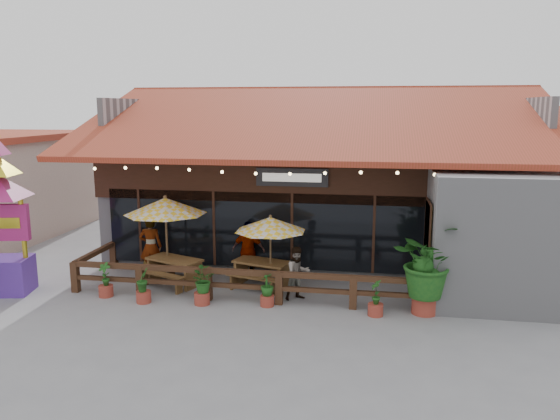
% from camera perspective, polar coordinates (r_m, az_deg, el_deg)
% --- Properties ---
extents(ground, '(100.00, 100.00, 0.00)m').
position_cam_1_polar(ground, '(15.50, 2.07, -9.27)').
color(ground, gray).
rests_on(ground, ground).
extents(restaurant_building, '(15.50, 14.73, 6.09)m').
position_cam_1_polar(restaurant_building, '(21.34, 5.18, 2.33)').
color(restaurant_building, '#A0A0A5').
rests_on(restaurant_building, ground).
extents(patio_railing, '(10.00, 2.60, 0.92)m').
position_cam_1_polar(patio_railing, '(15.50, -6.40, -6.93)').
color(patio_railing, '#422917').
rests_on(patio_railing, ground).
extents(umbrella_left, '(3.31, 3.31, 2.68)m').
position_cam_1_polar(umbrella_left, '(16.87, -11.89, 0.38)').
color(umbrella_left, brown).
rests_on(umbrella_left, ground).
extents(umbrella_right, '(2.71, 2.71, 2.25)m').
position_cam_1_polar(umbrella_right, '(15.74, -1.01, -1.53)').
color(umbrella_right, brown).
rests_on(umbrella_right, ground).
extents(picnic_table_left, '(2.10, 1.98, 0.81)m').
position_cam_1_polar(picnic_table_left, '(16.87, -10.96, -5.85)').
color(picnic_table_left, brown).
rests_on(picnic_table_left, ground).
extents(picnic_table_right, '(2.00, 1.85, 0.80)m').
position_cam_1_polar(picnic_table_right, '(16.34, -1.89, -6.22)').
color(picnic_table_right, brown).
rests_on(picnic_table_right, ground).
extents(tropical_plant, '(2.17, 2.25, 2.40)m').
position_cam_1_polar(tropical_plant, '(14.52, 15.05, -5.34)').
color(tropical_plant, maroon).
rests_on(tropical_plant, ground).
extents(diner_a, '(0.78, 0.59, 1.93)m').
position_cam_1_polar(diner_a, '(17.71, -13.36, -3.74)').
color(diner_a, '#341A10').
rests_on(diner_a, ground).
extents(diner_b, '(0.93, 0.88, 1.51)m').
position_cam_1_polar(diner_b, '(15.23, 1.87, -6.64)').
color(diner_b, '#341A10').
rests_on(diner_b, ground).
extents(diner_c, '(1.11, 0.56, 1.83)m').
position_cam_1_polar(diner_c, '(17.02, -3.29, -4.23)').
color(diner_c, '#341A10').
rests_on(diner_c, ground).
extents(planter_a, '(0.41, 0.41, 1.00)m').
position_cam_1_polar(planter_a, '(16.32, -17.77, -7.20)').
color(planter_a, maroon).
rests_on(planter_a, ground).
extents(planter_b, '(0.41, 0.43, 0.99)m').
position_cam_1_polar(planter_b, '(15.53, -14.10, -7.79)').
color(planter_b, maroon).
rests_on(planter_b, ground).
extents(planter_c, '(0.80, 0.76, 1.04)m').
position_cam_1_polar(planter_c, '(15.05, -8.19, -7.64)').
color(planter_c, maroon).
rests_on(planter_c, ground).
extents(planter_d, '(0.47, 0.47, 0.92)m').
position_cam_1_polar(planter_d, '(14.83, -1.36, -8.39)').
color(planter_d, maroon).
rests_on(planter_d, ground).
extents(planter_e, '(0.39, 0.39, 0.97)m').
position_cam_1_polar(planter_e, '(14.40, 9.98, -9.30)').
color(planter_e, maroon).
rests_on(planter_e, ground).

